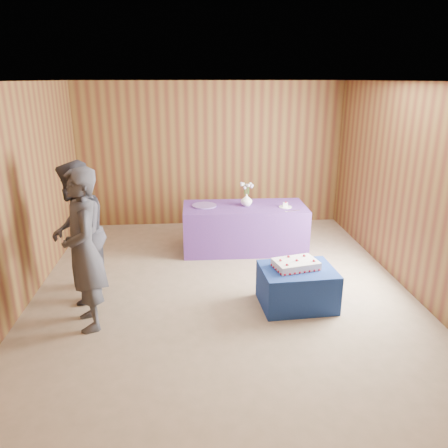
{
  "coord_description": "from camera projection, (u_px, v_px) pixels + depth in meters",
  "views": [
    {
      "loc": [
        -0.41,
        -5.26,
        2.73
      ],
      "look_at": [
        0.02,
        0.1,
        0.93
      ],
      "focal_mm": 35.0,
      "sensor_mm": 36.0,
      "label": 1
    }
  ],
  "objects": [
    {
      "name": "ground",
      "position": [
        223.0,
        292.0,
        5.86
      ],
      "size": [
        6.0,
        6.0,
        0.0
      ],
      "primitive_type": "plane",
      "color": "gray",
      "rests_on": "ground"
    },
    {
      "name": "room_shell",
      "position": [
        223.0,
        159.0,
        5.29
      ],
      "size": [
        5.04,
        6.04,
        2.72
      ],
      "color": "brown",
      "rests_on": "ground"
    },
    {
      "name": "cake_table",
      "position": [
        297.0,
        287.0,
        5.46
      ],
      "size": [
        0.94,
        0.76,
        0.5
      ],
      "primitive_type": "cube",
      "rotation": [
        0.0,
        0.0,
        0.06
      ],
      "color": "navy",
      "rests_on": "ground"
    },
    {
      "name": "serving_table",
      "position": [
        244.0,
        228.0,
        7.24
      ],
      "size": [
        2.01,
        0.93,
        0.75
      ],
      "primitive_type": "cube",
      "rotation": [
        0.0,
        0.0,
        -0.01
      ],
      "color": "#5E2E80",
      "rests_on": "ground"
    },
    {
      "name": "sheet_cake",
      "position": [
        296.0,
        264.0,
        5.4
      ],
      "size": [
        0.62,
        0.49,
        0.13
      ],
      "rotation": [
        0.0,
        0.0,
        0.23
      ],
      "color": "white",
      "rests_on": "cake_table"
    },
    {
      "name": "vase",
      "position": [
        247.0,
        200.0,
        7.11
      ],
      "size": [
        0.23,
        0.23,
        0.2
      ],
      "primitive_type": "imported",
      "rotation": [
        0.0,
        0.0,
        -0.23
      ],
      "color": "white",
      "rests_on": "serving_table"
    },
    {
      "name": "flower_spray",
      "position": [
        247.0,
        185.0,
        7.04
      ],
      "size": [
        0.22,
        0.22,
        0.17
      ],
      "color": "#345E25",
      "rests_on": "vase"
    },
    {
      "name": "platter",
      "position": [
        204.0,
        206.0,
        7.12
      ],
      "size": [
        0.5,
        0.5,
        0.02
      ],
      "primitive_type": "cylinder",
      "rotation": [
        0.0,
        0.0,
        0.31
      ],
      "color": "#6F50A1",
      "rests_on": "serving_table"
    },
    {
      "name": "plate",
      "position": [
        285.0,
        207.0,
        7.05
      ],
      "size": [
        0.25,
        0.25,
        0.01
      ],
      "primitive_type": "cylinder",
      "rotation": [
        0.0,
        0.0,
        -0.26
      ],
      "color": "white",
      "rests_on": "serving_table"
    },
    {
      "name": "cake_slice",
      "position": [
        285.0,
        204.0,
        7.04
      ],
      "size": [
        0.09,
        0.08,
        0.09
      ],
      "rotation": [
        0.0,
        0.0,
        -0.17
      ],
      "color": "white",
      "rests_on": "plate"
    },
    {
      "name": "knife",
      "position": [
        292.0,
        211.0,
        6.85
      ],
      "size": [
        0.26,
        0.09,
        0.0
      ],
      "primitive_type": "cube",
      "rotation": [
        0.0,
        0.0,
        0.28
      ],
      "color": "silver",
      "rests_on": "serving_table"
    },
    {
      "name": "guest_left",
      "position": [
        84.0,
        251.0,
        4.81
      ],
      "size": [
        0.64,
        0.78,
        1.85
      ],
      "primitive_type": "imported",
      "rotation": [
        0.0,
        0.0,
        -1.23
      ],
      "color": "#35363E",
      "rests_on": "ground"
    },
    {
      "name": "guest_right",
      "position": [
        78.0,
        233.0,
        5.44
      ],
      "size": [
        0.74,
        0.92,
        1.8
      ],
      "primitive_type": "imported",
      "rotation": [
        0.0,
        0.0,
        -1.5
      ],
      "color": "#34353F",
      "rests_on": "ground"
    }
  ]
}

